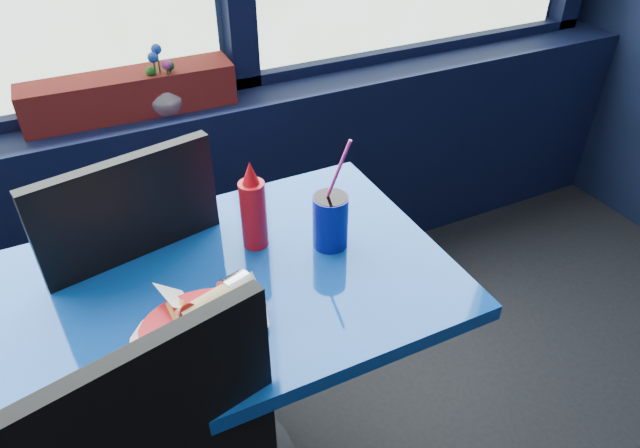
{
  "coord_description": "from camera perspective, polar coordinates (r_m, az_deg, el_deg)",
  "views": [
    {
      "loc": [
        0.14,
        1.02,
        1.64
      ],
      "look_at": [
        0.62,
        1.98,
        0.85
      ],
      "focal_mm": 32.0,
      "sensor_mm": 36.0,
      "label": 1
    }
  ],
  "objects": [
    {
      "name": "soda_cup",
      "position": [
        1.38,
        1.05,
        0.42
      ],
      "size": [
        0.09,
        0.09,
        0.3
      ],
      "rotation": [
        0.0,
        0.0,
        0.38
      ],
      "color": "navy",
      "rests_on": "near_table"
    },
    {
      "name": "planter_box",
      "position": [
        2.04,
        -18.49,
        12.37
      ],
      "size": [
        0.69,
        0.19,
        0.14
      ],
      "primitive_type": "cube",
      "rotation": [
        0.0,
        0.0,
        -0.03
      ],
      "color": "maroon",
      "rests_on": "window_sill"
    },
    {
      "name": "chair_near_back",
      "position": [
        1.67,
        -16.58,
        -4.59
      ],
      "size": [
        0.54,
        0.54,
        1.01
      ],
      "rotation": [
        0.0,
        0.0,
        3.35
      ],
      "color": "black",
      "rests_on": "ground"
    },
    {
      "name": "flower_vase",
      "position": [
        1.99,
        -15.26,
        12.45
      ],
      "size": [
        0.11,
        0.12,
        0.23
      ],
      "rotation": [
        0.0,
        0.0,
        0.02
      ],
      "color": "silver",
      "rests_on": "window_sill"
    },
    {
      "name": "window_sill",
      "position": [
        2.23,
        -25.06,
        -1.24
      ],
      "size": [
        5.0,
        0.26,
        0.8
      ],
      "primitive_type": "cube",
      "color": "black",
      "rests_on": "ground"
    },
    {
      "name": "ketchup_bottle",
      "position": [
        1.38,
        -6.69,
        1.45
      ],
      "size": [
        0.06,
        0.06,
        0.24
      ],
      "color": "red",
      "rests_on": "near_table"
    },
    {
      "name": "food_basket",
      "position": [
        1.2,
        -11.72,
        -9.7
      ],
      "size": [
        0.27,
        0.27,
        0.09
      ],
      "rotation": [
        0.0,
        0.0,
        -0.13
      ],
      "color": "red",
      "rests_on": "near_table"
    },
    {
      "name": "near_table",
      "position": [
        1.46,
        -11.8,
        -11.77
      ],
      "size": [
        1.2,
        0.7,
        0.75
      ],
      "color": "black",
      "rests_on": "ground"
    }
  ]
}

